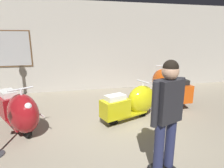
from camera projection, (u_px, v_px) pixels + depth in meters
name	position (u px, v px, depth m)	size (l,w,h in m)	color
ground_plane	(123.00, 135.00, 3.96)	(60.00, 60.00, 0.00)	gray
showroom_back_wall	(97.00, 47.00, 7.21)	(18.00, 0.24, 3.37)	#ADA89E
scooter_0	(19.00, 111.00, 4.00)	(1.36, 1.74, 1.07)	black
scooter_1	(134.00, 102.00, 4.67)	(1.64, 0.99, 0.97)	black
scooter_2	(167.00, 85.00, 6.11)	(0.62, 1.87, 1.14)	black
visitor_1	(167.00, 111.00, 2.62)	(0.57, 0.37, 1.76)	black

